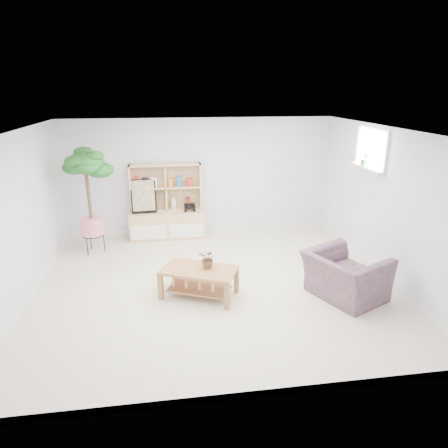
{
  "coord_description": "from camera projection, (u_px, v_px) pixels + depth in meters",
  "views": [
    {
      "loc": [
        -0.67,
        -5.64,
        2.96
      ],
      "look_at": [
        0.21,
        0.4,
        0.87
      ],
      "focal_mm": 32.0,
      "sensor_mm": 36.0,
      "label": 1
    }
  ],
  "objects": [
    {
      "name": "floor",
      "position": [
        214.0,
        284.0,
        6.34
      ],
      "size": [
        5.5,
        5.0,
        0.01
      ],
      "primitive_type": "cube",
      "color": "beige",
      "rests_on": "ground"
    },
    {
      "name": "ceiling",
      "position": [
        213.0,
        130.0,
        5.56
      ],
      "size": [
        5.5,
        5.0,
        0.01
      ],
      "primitive_type": "cube",
      "color": "white",
      "rests_on": "walls"
    },
    {
      "name": "walls",
      "position": [
        214.0,
        212.0,
        5.95
      ],
      "size": [
        5.51,
        5.01,
        2.4
      ],
      "color": "white",
      "rests_on": "floor"
    },
    {
      "name": "baseboard",
      "position": [
        214.0,
        282.0,
        6.32
      ],
      "size": [
        5.5,
        5.0,
        0.1
      ],
      "primitive_type": null,
      "color": "white",
      "rests_on": "floor"
    },
    {
      "name": "window",
      "position": [
        372.0,
        149.0,
        6.62
      ],
      "size": [
        0.1,
        0.98,
        0.68
      ],
      "primitive_type": null,
      "color": "white",
      "rests_on": "walls"
    },
    {
      "name": "window_sill",
      "position": [
        366.0,
        168.0,
        6.72
      ],
      "size": [
        0.14,
        1.0,
        0.04
      ],
      "primitive_type": "cube",
      "color": "white",
      "rests_on": "walls"
    },
    {
      "name": "storage_unit",
      "position": [
        167.0,
        202.0,
        8.09
      ],
      "size": [
        1.53,
        0.51,
        1.53
      ],
      "primitive_type": null,
      "color": "#DFB781",
      "rests_on": "floor"
    },
    {
      "name": "poster",
      "position": [
        144.0,
        196.0,
        7.94
      ],
      "size": [
        0.5,
        0.15,
        0.68
      ],
      "primitive_type": null,
      "rotation": [
        0.0,
        0.0,
        0.07
      ],
      "color": "yellow",
      "rests_on": "storage_unit"
    },
    {
      "name": "toy_truck",
      "position": [
        190.0,
        207.0,
        8.14
      ],
      "size": [
        0.32,
        0.22,
        0.17
      ],
      "primitive_type": null,
      "rotation": [
        0.0,
        0.0,
        -0.02
      ],
      "color": "black",
      "rests_on": "storage_unit"
    },
    {
      "name": "coffee_table",
      "position": [
        199.0,
        282.0,
        5.92
      ],
      "size": [
        1.23,
        0.99,
        0.44
      ],
      "primitive_type": null,
      "rotation": [
        0.0,
        0.0,
        -0.43
      ],
      "color": "#9C6C45",
      "rests_on": "floor"
    },
    {
      "name": "table_plant",
      "position": [
        208.0,
        259.0,
        5.84
      ],
      "size": [
        0.35,
        0.34,
        0.29
      ],
      "primitive_type": "imported",
      "rotation": [
        0.0,
        0.0,
        -0.68
      ],
      "color": "#1B7020",
      "rests_on": "coffee_table"
    },
    {
      "name": "floor_tree",
      "position": [
        89.0,
        202.0,
        7.27
      ],
      "size": [
        0.74,
        0.74,
        1.97
      ],
      "primitive_type": null,
      "rotation": [
        0.0,
        0.0,
        -0.02
      ],
      "color": "#19461F",
      "rests_on": "floor"
    },
    {
      "name": "armchair",
      "position": [
        345.0,
        273.0,
        5.84
      ],
      "size": [
        1.28,
        1.34,
        0.78
      ],
      "primitive_type": "imported",
      "rotation": [
        0.0,
        0.0,
        2.01
      ],
      "color": "navy",
      "rests_on": "floor"
    },
    {
      "name": "sill_plant",
      "position": [
        364.0,
        159.0,
        6.78
      ],
      "size": [
        0.13,
        0.11,
        0.22
      ],
      "primitive_type": "imported",
      "rotation": [
        0.0,
        0.0,
        -0.16
      ],
      "color": "#19461F",
      "rests_on": "window_sill"
    }
  ]
}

